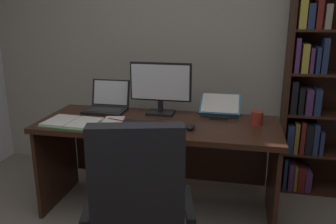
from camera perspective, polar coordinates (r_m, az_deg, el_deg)
name	(u,v)px	position (r m, az deg, el deg)	size (l,w,h in m)	color
wall_back	(199,29)	(3.41, 5.01, 13.36)	(4.80, 0.12, 2.84)	#B2ADA3
desk	(161,143)	(2.83, -1.21, -5.09)	(1.83, 0.71, 0.76)	#381E14
bookshelf	(325,76)	(3.26, 24.13, 5.37)	(0.84, 0.32, 2.15)	#381E14
office_chair	(139,223)	(2.04, -4.73, -17.59)	(0.69, 0.60, 1.05)	black
monitor	(161,88)	(2.86, -1.22, 3.91)	(0.51, 0.16, 0.42)	black
laptop	(107,104)	(3.04, -9.88, 1.22)	(0.34, 0.30, 0.25)	black
keyboard	(150,125)	(2.58, -2.93, -2.14)	(0.42, 0.15, 0.02)	black
computer_mouse	(191,127)	(2.52, 3.68, -2.40)	(0.06, 0.10, 0.04)	black
reading_stand_with_book	(220,106)	(2.88, 8.45, 0.98)	(0.32, 0.26, 0.16)	black
open_binder	(72,122)	(2.74, -15.29, -1.61)	(0.42, 0.31, 0.02)	green
notepad	(113,120)	(2.74, -8.88, -1.37)	(0.15, 0.21, 0.01)	white
pen	(116,120)	(2.73, -8.49, -1.22)	(0.01, 0.01, 0.14)	maroon
coffee_mug	(257,118)	(2.69, 14.23, -0.96)	(0.09, 0.09, 0.10)	maroon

